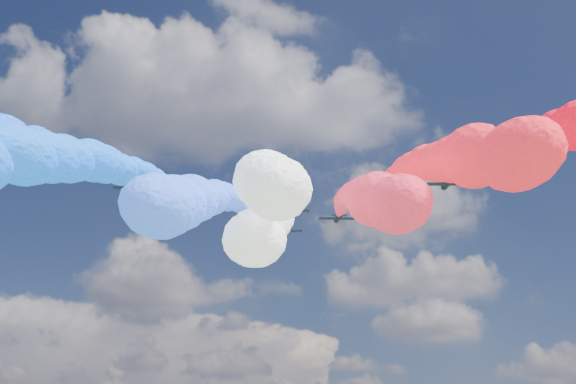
# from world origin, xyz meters

# --- Properties ---
(jet_0) EXTENTS (9.39, 12.42, 4.47)m
(jet_0) POSITION_xyz_m (-31.14, -4.71, 97.55)
(jet_0) COLOR black
(trail_0) EXTENTS (6.42, 98.20, 37.53)m
(trail_0) POSITION_xyz_m (-31.14, -55.47, 81.18)
(trail_0) COLOR blue
(jet_1) EXTENTS (9.02, 12.16, 4.47)m
(jet_1) POSITION_xyz_m (-21.89, 3.99, 97.55)
(jet_1) COLOR black
(trail_1) EXTENTS (6.42, 98.20, 37.53)m
(trail_1) POSITION_xyz_m (-21.89, -46.77, 81.18)
(trail_1) COLOR blue
(jet_2) EXTENTS (9.26, 12.33, 4.47)m
(jet_2) POSITION_xyz_m (-9.31, 15.90, 97.55)
(jet_2) COLOR black
(trail_2) EXTENTS (6.42, 98.20, 37.53)m
(trail_2) POSITION_xyz_m (-9.31, -34.86, 81.18)
(trail_2) COLOR #2E5DF9
(jet_3) EXTENTS (9.08, 12.20, 4.47)m
(jet_3) POSITION_xyz_m (0.34, 10.46, 97.55)
(jet_3) COLOR black
(trail_3) EXTENTS (6.42, 98.20, 37.53)m
(trail_3) POSITION_xyz_m (0.34, -40.30, 81.18)
(trail_3) COLOR white
(jet_4) EXTENTS (9.31, 12.36, 4.47)m
(jet_4) POSITION_xyz_m (-1.29, 24.89, 97.55)
(jet_4) COLOR black
(trail_4) EXTENTS (6.42, 98.20, 37.53)m
(trail_4) POSITION_xyz_m (-1.29, -25.88, 81.18)
(trail_4) COLOR white
(jet_5) EXTENTS (9.29, 12.35, 4.47)m
(jet_5) POSITION_xyz_m (11.19, 15.68, 97.55)
(jet_5) COLOR black
(trail_5) EXTENTS (6.42, 98.20, 37.53)m
(trail_5) POSITION_xyz_m (11.19, -35.08, 81.18)
(trail_5) COLOR red
(jet_6) EXTENTS (9.37, 12.40, 4.47)m
(jet_6) POSITION_xyz_m (19.03, 4.19, 97.55)
(jet_6) COLOR black
(trail_6) EXTENTS (6.42, 98.20, 37.53)m
(trail_6) POSITION_xyz_m (19.03, -46.57, 81.18)
(trail_6) COLOR red
(jet_7) EXTENTS (8.84, 12.03, 4.47)m
(jet_7) POSITION_xyz_m (32.55, -5.35, 97.55)
(jet_7) COLOR black
(trail_7) EXTENTS (6.42, 98.20, 37.53)m
(trail_7) POSITION_xyz_m (32.55, -56.11, 81.18)
(trail_7) COLOR red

